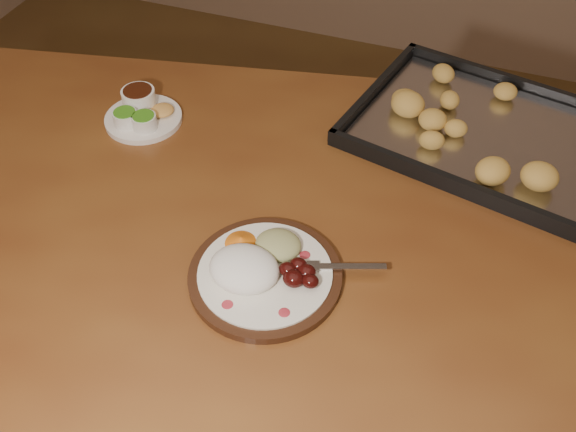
% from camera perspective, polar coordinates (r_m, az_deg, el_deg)
% --- Properties ---
extents(dining_table, '(1.65, 1.19, 0.75)m').
position_cam_1_polar(dining_table, '(1.16, 0.70, -3.80)').
color(dining_table, brown).
rests_on(dining_table, ground).
extents(dinner_plate, '(0.30, 0.24, 0.06)m').
position_cam_1_polar(dinner_plate, '(1.00, -2.35, -4.83)').
color(dinner_plate, '#321A0E').
rests_on(dinner_plate, dining_table).
extents(condiment_saucer, '(0.15, 0.15, 0.05)m').
position_cam_1_polar(condiment_saucer, '(1.32, -12.91, 8.97)').
color(condiment_saucer, white).
rests_on(condiment_saucer, dining_table).
extents(baking_tray, '(0.57, 0.47, 0.05)m').
position_cam_1_polar(baking_tray, '(1.31, 17.36, 7.25)').
color(baking_tray, black).
rests_on(baking_tray, dining_table).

